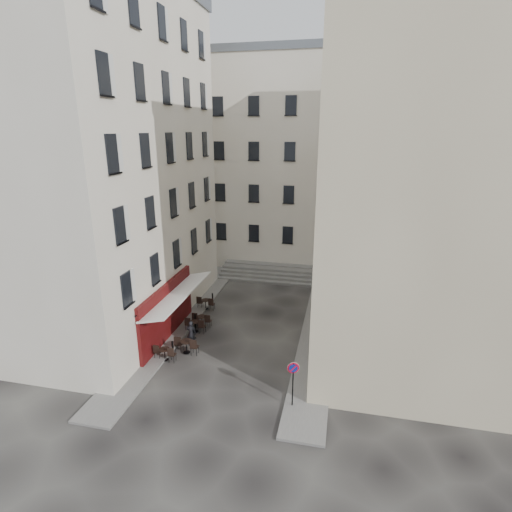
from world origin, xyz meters
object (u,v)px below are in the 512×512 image
(bistro_table_a, at_px, (165,353))
(pedestrian, at_px, (191,333))
(bistro_table_b, at_px, (187,345))
(no_parking_sign, at_px, (293,376))

(bistro_table_a, bearing_deg, pedestrian, 64.90)
(bistro_table_a, xyz_separation_m, bistro_table_b, (0.89, 0.96, 0.05))
(bistro_table_b, height_order, pedestrian, pedestrian)
(pedestrian, bearing_deg, bistro_table_b, 90.48)
(bistro_table_a, bearing_deg, bistro_table_b, 47.01)
(bistro_table_a, distance_m, pedestrian, 2.04)
(bistro_table_a, distance_m, bistro_table_b, 1.31)
(no_parking_sign, xyz_separation_m, pedestrian, (-6.53, 4.20, -0.87))
(no_parking_sign, relative_size, bistro_table_b, 1.69)
(no_parking_sign, height_order, bistro_table_a, no_parking_sign)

